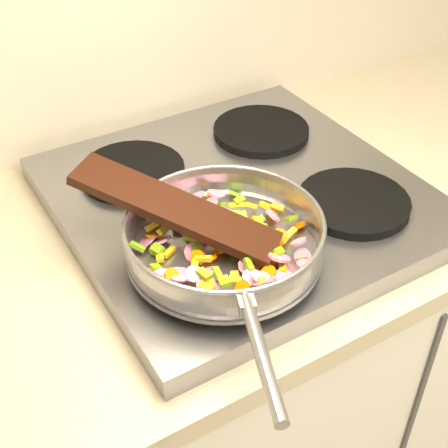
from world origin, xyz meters
TOP-DOWN VIEW (x-y plane):
  - cooktop at (-0.70, 1.67)m, footprint 0.60×0.60m
  - grate_fl at (-0.84, 1.52)m, footprint 0.19×0.19m
  - grate_fr at (-0.56, 1.52)m, footprint 0.19×0.19m
  - grate_bl at (-0.84, 1.81)m, footprint 0.19×0.19m
  - grate_br at (-0.56, 1.81)m, footprint 0.19×0.19m
  - saute_pan at (-0.82, 1.52)m, footprint 0.34×0.49m
  - vegetable_heap at (-0.82, 1.52)m, footprint 0.27×0.27m
  - wooden_spatula at (-0.87, 1.58)m, footprint 0.25×0.29m

SIDE VIEW (x-z plane):
  - cooktop at x=-0.70m, z-range 0.90..0.94m
  - grate_fl at x=-0.84m, z-range 0.94..0.96m
  - grate_fr at x=-0.56m, z-range 0.94..0.96m
  - grate_bl at x=-0.84m, z-range 0.94..0.96m
  - grate_br at x=-0.56m, z-range 0.94..0.96m
  - vegetable_heap at x=-0.82m, z-range 0.95..1.00m
  - saute_pan at x=-0.82m, z-range 0.96..1.02m
  - wooden_spatula at x=-0.87m, z-range 0.97..1.06m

